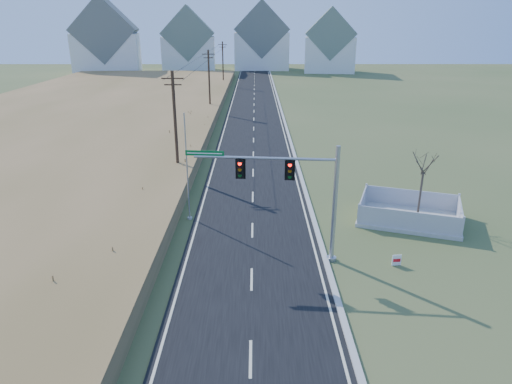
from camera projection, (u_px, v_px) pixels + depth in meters
name	position (u px, v px, depth m)	size (l,w,h in m)	color
ground	(252.00, 261.00, 25.71)	(260.00, 260.00, 0.00)	#415428
road	(254.00, 107.00, 72.54)	(8.00, 180.00, 0.06)	black
curb	(280.00, 106.00, 72.53)	(0.30, 180.00, 0.18)	#B2AFA8
reed_marsh	(80.00, 115.00, 62.92)	(38.00, 110.00, 1.30)	#AB7C4D
utility_pole_near	(175.00, 124.00, 38.11)	(1.80, 0.26, 9.00)	#422D1E
utility_pole_mid	(209.00, 81.00, 66.22)	(1.80, 0.26, 9.00)	#422D1E
utility_pole_far	(223.00, 63.00, 94.33)	(1.80, 0.26, 9.00)	#422D1E
condo_nw	(106.00, 43.00, 116.65)	(17.69, 13.38, 19.05)	white
condo_nnw	(189.00, 45.00, 124.45)	(14.93, 11.17, 17.03)	white
condo_n	(262.00, 41.00, 127.99)	(15.27, 10.20, 18.54)	white
condo_ne	(330.00, 46.00, 120.80)	(14.12, 10.51, 16.52)	white
traffic_signal_mast	(301.00, 190.00, 24.57)	(8.35, 1.07, 6.67)	#9EA0A5
fence_enclosure	(409.00, 217.00, 30.87)	(7.67, 6.39, 1.50)	#B7B5AD
open_sign	(397.00, 260.00, 25.14)	(0.52, 0.11, 0.64)	white
flagpole	(188.00, 179.00, 30.22)	(0.33, 0.33, 7.31)	#B7B5AD
bare_tree	(425.00, 162.00, 30.15)	(1.86, 1.86, 4.92)	#4C3F33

